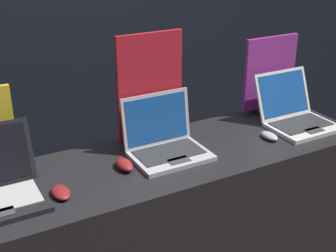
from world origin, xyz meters
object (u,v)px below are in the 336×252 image
at_px(mouse_middle, 124,165).
at_px(mouse_back, 269,136).
at_px(mouse_front, 61,192).
at_px(laptop_middle, 165,141).
at_px(laptop_back, 295,114).
at_px(promo_stand_middle, 150,92).
at_px(promo_stand_back, 270,76).

xyz_separation_m(mouse_middle, mouse_back, (0.74, -0.06, -0.00)).
bearing_deg(mouse_front, laptop_middle, 13.14).
relative_size(mouse_front, mouse_middle, 1.01).
distance_m(laptop_middle, laptop_back, 0.75).
xyz_separation_m(mouse_front, mouse_back, (1.04, 0.01, 0.00)).
relative_size(mouse_front, laptop_middle, 0.35).
distance_m(promo_stand_middle, promo_stand_back, 0.75).
height_order(mouse_front, mouse_back, mouse_back).
relative_size(laptop_middle, promo_stand_back, 0.81).
xyz_separation_m(laptop_back, promo_stand_back, (-0.00, 0.22, 0.14)).
relative_size(mouse_front, mouse_back, 1.12).
bearing_deg(promo_stand_middle, laptop_middle, -90.00).
xyz_separation_m(mouse_middle, promo_stand_back, (0.97, 0.23, 0.18)).
relative_size(laptop_middle, promo_stand_middle, 0.64).
height_order(mouse_middle, promo_stand_back, promo_stand_back).
distance_m(promo_stand_middle, laptop_back, 0.79).
relative_size(mouse_front, promo_stand_back, 0.28).
xyz_separation_m(mouse_front, promo_stand_back, (1.27, 0.31, 0.18)).
bearing_deg(promo_stand_middle, mouse_middle, -139.98).
height_order(promo_stand_middle, laptop_back, promo_stand_middle).
height_order(mouse_middle, mouse_back, mouse_middle).
height_order(laptop_back, mouse_back, laptop_back).
bearing_deg(promo_stand_middle, mouse_back, -26.05).
bearing_deg(mouse_front, mouse_middle, 14.48).
bearing_deg(promo_stand_middle, mouse_front, -153.15).
relative_size(mouse_middle, mouse_back, 1.11).
bearing_deg(mouse_front, promo_stand_back, 13.72).
relative_size(mouse_front, promo_stand_middle, 0.23).
bearing_deg(mouse_middle, laptop_back, 0.71).
height_order(laptop_back, promo_stand_back, promo_stand_back).
height_order(mouse_back, promo_stand_back, promo_stand_back).
xyz_separation_m(laptop_middle, promo_stand_back, (0.75, 0.19, 0.14)).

